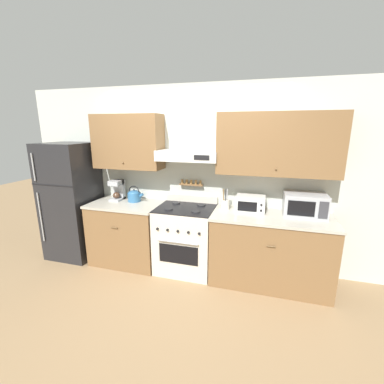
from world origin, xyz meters
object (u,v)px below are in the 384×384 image
Objects in this scene: tea_kettle at (134,195)px; coffee_maker at (118,190)px; microwave at (305,205)px; toaster_oven at (250,204)px; stove_range at (186,239)px; utensil_crock at (225,204)px; refrigerator at (72,201)px.

tea_kettle is 0.30m from coffee_maker.
toaster_oven is at bearing -178.28° from microwave.
toaster_oven is (0.85, 0.11, 0.55)m from stove_range.
coffee_maker is 1.09× the size of utensil_crock.
refrigerator reaches higher than toaster_oven.
microwave reaches higher than stove_range.
utensil_crock is (1.34, 0.00, -0.02)m from tea_kettle.
refrigerator is 3.52× the size of microwave.
utensil_crock reaches higher than stove_range.
stove_range is 3.37× the size of coffee_maker.
toaster_oven is at bearing -0.06° from tea_kettle.
toaster_oven is (0.33, -0.00, 0.03)m from utensil_crock.
refrigerator reaches higher than coffee_maker.
tea_kettle is 1.34m from utensil_crock.
refrigerator is 1.02m from tea_kettle.
tea_kettle reaches higher than toaster_oven.
tea_kettle is at bearing -179.56° from microwave.
refrigerator is at bearing -166.90° from coffee_maker.
microwave is (2.33, 0.02, 0.05)m from tea_kettle.
tea_kettle is 0.90× the size of utensil_crock.
coffee_maker is at bearing 13.10° from refrigerator.
microwave is 0.99m from utensil_crock.
toaster_oven is (-0.65, -0.02, -0.04)m from microwave.
microwave is at bearing 4.88° from stove_range.
tea_kettle is 2.33m from microwave.
tea_kettle is at bearing 7.75° from refrigerator.
coffee_maker reaches higher than toaster_oven.
utensil_crock is 0.75× the size of toaster_oven.
refrigerator reaches higher than utensil_crock.
tea_kettle is (1.00, 0.14, 0.12)m from refrigerator.
refrigerator is at bearing -177.34° from microwave.
tea_kettle is 1.67m from toaster_oven.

